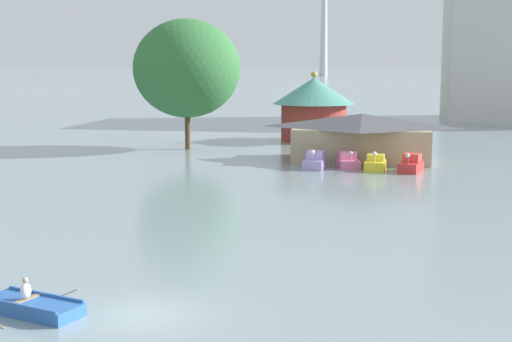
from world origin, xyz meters
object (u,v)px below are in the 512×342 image
(pedal_boat_red, at_px, (411,165))
(shoreline_tree_tall_left, at_px, (187,68))
(rowboat_with_rower, at_px, (32,306))
(pedal_boat_pink, at_px, (348,161))
(pedal_boat_lavender, at_px, (315,161))
(pedal_boat_yellow, at_px, (375,164))
(green_roof_pavilion, at_px, (314,106))
(boathouse, at_px, (362,136))

(pedal_boat_red, xyz_separation_m, shoreline_tree_tall_left, (-21.96, 12.03, 7.60))
(rowboat_with_rower, xyz_separation_m, pedal_boat_pink, (9.46, 38.14, 0.31))
(pedal_boat_lavender, relative_size, pedal_boat_red, 0.98)
(pedal_boat_lavender, xyz_separation_m, pedal_boat_red, (7.90, -0.66, 0.00))
(pedal_boat_yellow, xyz_separation_m, pedal_boat_red, (2.87, -0.38, 0.06))
(pedal_boat_lavender, distance_m, green_roof_pavilion, 21.71)
(pedal_boat_pink, xyz_separation_m, pedal_boat_yellow, (2.28, -0.90, -0.04))
(pedal_boat_pink, distance_m, shoreline_tree_tall_left, 21.37)
(pedal_boat_yellow, distance_m, pedal_boat_red, 2.89)
(pedal_boat_yellow, height_order, boathouse, boathouse)
(rowboat_with_rower, relative_size, green_roof_pavilion, 0.44)
(rowboat_with_rower, bearing_deg, pedal_boat_yellow, 90.46)
(rowboat_with_rower, height_order, boathouse, boathouse)
(rowboat_with_rower, bearing_deg, shoreline_tree_tall_left, 116.51)
(pedal_boat_yellow, height_order, shoreline_tree_tall_left, shoreline_tree_tall_left)
(rowboat_with_rower, xyz_separation_m, green_roof_pavilion, (4.59, 58.87, 3.70))
(pedal_boat_yellow, distance_m, shoreline_tree_tall_left, 23.65)
(pedal_boat_lavender, bearing_deg, boathouse, 151.37)
(pedal_boat_pink, relative_size, pedal_boat_yellow, 0.99)
(pedal_boat_pink, bearing_deg, shoreline_tree_tall_left, -138.39)
(rowboat_with_rower, height_order, shoreline_tree_tall_left, shoreline_tree_tall_left)
(pedal_boat_yellow, relative_size, shoreline_tree_tall_left, 0.21)
(pedal_boat_pink, height_order, boathouse, boathouse)
(rowboat_with_rower, distance_m, pedal_boat_pink, 39.30)
(pedal_boat_lavender, bearing_deg, rowboat_with_rower, -5.14)
(pedal_boat_yellow, bearing_deg, rowboat_with_rower, -13.48)
(pedal_boat_yellow, distance_m, boathouse, 6.24)
(green_roof_pavilion, bearing_deg, pedal_boat_lavender, -84.36)
(pedal_boat_lavender, relative_size, boathouse, 0.22)
(rowboat_with_rower, height_order, pedal_boat_yellow, pedal_boat_yellow)
(pedal_boat_red, xyz_separation_m, green_roof_pavilion, (-10.01, 22.01, 3.37))
(rowboat_with_rower, height_order, pedal_boat_pink, pedal_boat_pink)
(shoreline_tree_tall_left, bearing_deg, boathouse, -18.06)
(boathouse, bearing_deg, pedal_boat_pink, -100.82)
(boathouse, bearing_deg, green_roof_pavilion, 110.21)
(pedal_boat_yellow, relative_size, boathouse, 0.21)
(pedal_boat_lavender, relative_size, pedal_boat_yellow, 1.05)
(rowboat_with_rower, height_order, pedal_boat_red, pedal_boat_red)
(pedal_boat_lavender, relative_size, shoreline_tree_tall_left, 0.22)
(green_roof_pavilion, bearing_deg, rowboat_with_rower, -94.46)
(pedal_boat_lavender, bearing_deg, green_roof_pavilion, -169.37)
(pedal_boat_pink, bearing_deg, boathouse, 153.36)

